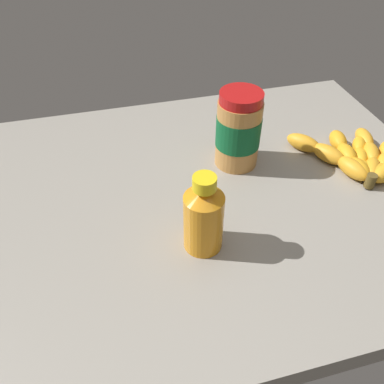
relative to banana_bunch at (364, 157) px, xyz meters
The scene contains 4 objects.
ground_plane 34.85cm from the banana_bunch, behind, with size 97.76×75.12×4.55cm, color gray.
banana_bunch is the anchor object (origin of this frame).
peanut_butter_jar 28.32cm from the banana_bunch, 164.36° to the left, with size 9.30×9.30×16.64cm.
honey_bottle 42.36cm from the banana_bunch, 161.54° to the right, with size 6.69×6.69×15.18cm.
Camera 1 is at (-18.47, -55.79, 52.85)cm, focal length 36.75 mm.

